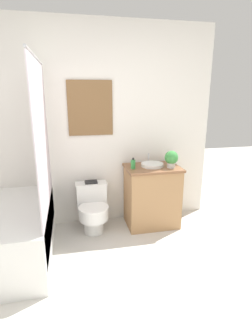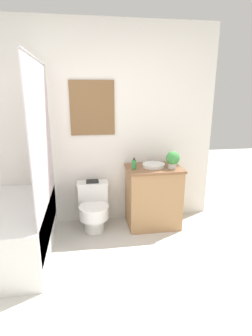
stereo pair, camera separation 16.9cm
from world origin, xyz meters
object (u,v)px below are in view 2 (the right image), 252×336
object	(u,v)px
soap_bottle	(134,164)
book_on_tank	(92,181)
toilet	(94,207)
potted_plant	(173,159)
sink	(154,165)

from	to	relation	value
soap_bottle	book_on_tank	bearing A→B (deg)	162.54
toilet	potted_plant	xyz separation A→B (m)	(0.97, -0.09, 0.60)
toilet	sink	size ratio (longest dim) A/B	1.85
potted_plant	sink	bearing A→B (deg)	151.07
sink	book_on_tank	bearing A→B (deg)	172.39
soap_bottle	toilet	bearing A→B (deg)	176.05
potted_plant	book_on_tank	world-z (taller)	potted_plant
soap_bottle	potted_plant	xyz separation A→B (m)	(0.47, -0.06, 0.06)
soap_bottle	potted_plant	size ratio (longest dim) A/B	0.63
sink	soap_bottle	size ratio (longest dim) A/B	2.36
toilet	sink	bearing A→B (deg)	1.61
soap_bottle	book_on_tank	world-z (taller)	soap_bottle
soap_bottle	book_on_tank	size ratio (longest dim) A/B	0.87
toilet	potted_plant	bearing A→B (deg)	-5.45
toilet	book_on_tank	xyz separation A→B (m)	(0.00, 0.12, 0.30)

